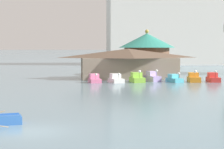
% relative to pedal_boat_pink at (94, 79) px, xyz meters
% --- Properties ---
extents(ground_plane, '(2000.00, 2000.00, 0.00)m').
position_rel_pedal_boat_pink_xyz_m(ground_plane, '(-5.87, -32.61, -0.48)').
color(ground_plane, slate).
extents(pedal_boat_pink, '(1.85, 2.90, 1.36)m').
position_rel_pedal_boat_pink_xyz_m(pedal_boat_pink, '(0.00, 0.00, 0.00)').
color(pedal_boat_pink, pink).
rests_on(pedal_boat_pink, ground).
extents(pedal_boat_white, '(2.15, 3.10, 1.45)m').
position_rel_pedal_boat_pink_xyz_m(pedal_boat_white, '(3.05, -0.30, 0.01)').
color(pedal_boat_white, white).
rests_on(pedal_boat_white, ground).
extents(pedal_boat_lime, '(1.98, 2.97, 1.82)m').
position_rel_pedal_boat_pink_xyz_m(pedal_boat_lime, '(6.12, -0.19, 0.08)').
color(pedal_boat_lime, '#8CCC3F').
rests_on(pedal_boat_lime, ground).
extents(pedal_boat_lavender, '(2.19, 3.17, 1.80)m').
position_rel_pedal_boat_pink_xyz_m(pedal_boat_lavender, '(8.66, 1.18, 0.11)').
color(pedal_boat_lavender, '#B299D8').
rests_on(pedal_boat_lavender, ground).
extents(pedal_boat_cyan, '(2.09, 3.03, 1.48)m').
position_rel_pedal_boat_pink_xyz_m(pedal_boat_cyan, '(11.49, -0.62, -0.02)').
color(pedal_boat_cyan, '#4CB7CC').
rests_on(pedal_boat_cyan, ground).
extents(pedal_boat_orange, '(1.97, 3.03, 1.79)m').
position_rel_pedal_boat_pink_xyz_m(pedal_boat_orange, '(14.37, -0.67, 0.07)').
color(pedal_boat_orange, orange).
rests_on(pedal_boat_orange, ground).
extents(pedal_boat_red, '(1.63, 2.98, 1.72)m').
position_rel_pedal_boat_pink_xyz_m(pedal_boat_red, '(17.26, -0.69, 0.05)').
color(pedal_boat_red, red).
rests_on(pedal_boat_red, ground).
extents(boathouse, '(16.20, 8.70, 4.80)m').
position_rel_pedal_boat_pink_xyz_m(boathouse, '(5.94, 6.96, 2.03)').
color(boathouse, gray).
rests_on(boathouse, ground).
extents(green_roof_pavilion, '(10.29, 10.29, 8.26)m').
position_rel_pedal_boat_pink_xyz_m(green_roof_pavilion, '(10.56, 14.84, 3.71)').
color(green_roof_pavilion, brown).
rests_on(green_roof_pavilion, ground).
extents(background_building_block, '(39.86, 12.69, 27.50)m').
position_rel_pedal_boat_pink_xyz_m(background_building_block, '(27.47, 58.14, 13.29)').
color(background_building_block, silver).
rests_on(background_building_block, ground).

